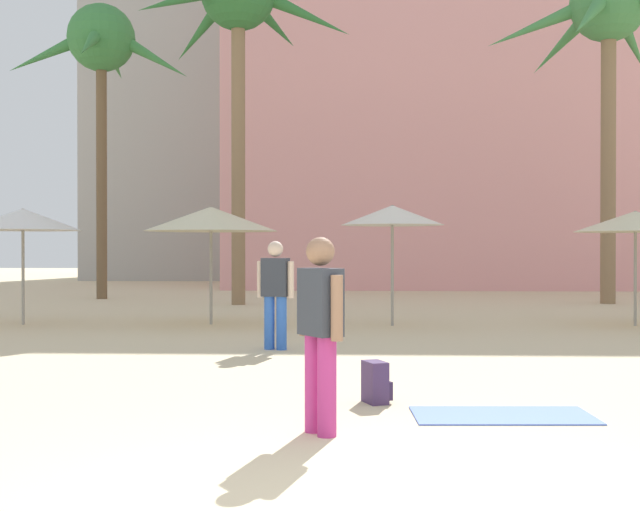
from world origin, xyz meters
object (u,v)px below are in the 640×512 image
(palm_tree_far_left, at_px, (239,11))
(cafe_umbrella_3, at_px, (635,222))
(cafe_umbrella_5, at_px, (23,220))
(beach_towel, at_px, (503,415))
(palm_tree_left, at_px, (101,50))
(palm_tree_center, at_px, (609,24))
(person_mid_left, at_px, (320,326))
(person_mid_center, at_px, (275,290))
(cafe_umbrella_0, at_px, (392,215))
(cafe_umbrella_4, at_px, (211,219))
(backpack, at_px, (376,383))

(palm_tree_far_left, distance_m, cafe_umbrella_3, 12.21)
(palm_tree_far_left, bearing_deg, cafe_umbrella_5, -120.53)
(beach_towel, bearing_deg, palm_tree_left, 117.91)
(cafe_umbrella_3, height_order, beach_towel, cafe_umbrella_3)
(cafe_umbrella_5, height_order, beach_towel, cafe_umbrella_5)
(palm_tree_center, bearing_deg, person_mid_left, -114.37)
(cafe_umbrella_3, bearing_deg, palm_tree_left, 148.31)
(beach_towel, height_order, person_mid_left, person_mid_left)
(palm_tree_far_left, height_order, palm_tree_center, palm_tree_far_left)
(palm_tree_left, xyz_separation_m, palm_tree_center, (15.02, -1.59, 0.21))
(palm_tree_center, bearing_deg, person_mid_center, -127.74)
(cafe_umbrella_5, relative_size, person_mid_left, 1.44)
(person_mid_center, bearing_deg, palm_tree_far_left, 27.12)
(cafe_umbrella_0, height_order, cafe_umbrella_5, cafe_umbrella_0)
(cafe_umbrella_0, bearing_deg, cafe_umbrella_4, 177.80)
(palm_tree_center, distance_m, person_mid_left, 19.47)
(palm_tree_left, height_order, cafe_umbrella_5, palm_tree_left)
(palm_tree_far_left, xyz_separation_m, cafe_umbrella_0, (3.96, -6.03, -5.91))
(cafe_umbrella_0, height_order, backpack, cafe_umbrella_0)
(cafe_umbrella_3, xyz_separation_m, person_mid_left, (-5.95, -9.82, -1.20))
(beach_towel, bearing_deg, palm_tree_center, 69.66)
(cafe_umbrella_5, distance_m, person_mid_center, 6.92)
(cafe_umbrella_4, bearing_deg, palm_tree_left, 120.33)
(cafe_umbrella_4, relative_size, person_mid_center, 1.64)
(cafe_umbrella_0, relative_size, person_mid_left, 1.47)
(beach_towel, bearing_deg, cafe_umbrella_0, 93.85)
(cafe_umbrella_0, relative_size, cafe_umbrella_3, 1.01)
(cafe_umbrella_3, distance_m, backpack, 10.21)
(palm_tree_far_left, bearing_deg, person_mid_left, -79.50)
(cafe_umbrella_3, bearing_deg, cafe_umbrella_4, -179.80)
(cafe_umbrella_3, height_order, cafe_umbrella_5, cafe_umbrella_5)
(cafe_umbrella_0, relative_size, beach_towel, 1.47)
(palm_tree_center, distance_m, backpack, 18.38)
(palm_tree_left, xyz_separation_m, backpack, (8.03, -16.74, -7.51))
(palm_tree_far_left, distance_m, cafe_umbrella_0, 9.32)
(cafe_umbrella_5, xyz_separation_m, backpack, (6.99, -8.20, -1.95))
(cafe_umbrella_3, distance_m, cafe_umbrella_4, 8.59)
(cafe_umbrella_3, relative_size, person_mid_center, 1.45)
(palm_tree_left, bearing_deg, backpack, -64.37)
(cafe_umbrella_5, xyz_separation_m, person_mid_left, (6.49, -9.60, -1.25))
(person_mid_left, bearing_deg, cafe_umbrella_3, -155.72)
(palm_tree_far_left, relative_size, person_mid_left, 5.89)
(cafe_umbrella_0, relative_size, cafe_umbrella_4, 0.89)
(cafe_umbrella_5, relative_size, beach_towel, 1.44)
(beach_towel, height_order, backpack, backpack)
(palm_tree_center, xyz_separation_m, cafe_umbrella_3, (-1.55, -6.73, -5.82))
(palm_tree_far_left, xyz_separation_m, cafe_umbrella_5, (-3.58, -6.07, -5.98))
(cafe_umbrella_5, distance_m, person_mid_left, 11.65)
(cafe_umbrella_4, distance_m, beach_towel, 10.20)
(palm_tree_far_left, distance_m, palm_tree_center, 10.44)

